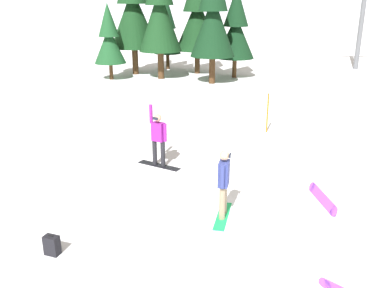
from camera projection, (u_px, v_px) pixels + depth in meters
ground_plane at (279, 234)px, 9.73m from camera, size 800.00×800.00×0.00m
snowboarder_foreground at (224, 182)px, 10.22m from camera, size 0.37×1.46×1.77m
snowboarder_midground at (158, 138)px, 13.37m from camera, size 1.51×0.81×2.03m
loose_snowboard_far_spare at (323, 198)px, 11.19m from camera, size 0.57×1.68×0.26m
backpack_black at (52, 245)px, 8.92m from camera, size 0.35×0.31×0.47m
trail_marker_pole at (268, 113)px, 16.84m from camera, size 0.06×0.06×1.61m
pine_tree_young at (197, 14)px, 28.99m from camera, size 3.12×3.12×7.53m
pine_tree_slender at (109, 38)px, 27.21m from camera, size 2.07×2.07×4.93m
pine_tree_broad at (133, 7)px, 28.54m from camera, size 3.34×3.34×8.43m
pine_tree_leaning at (167, 30)px, 31.26m from camera, size 2.02×2.02×5.29m
pine_tree_short at (213, 14)px, 25.41m from camera, size 2.78×2.78×7.77m
pine_tree_tall at (236, 29)px, 27.70m from camera, size 2.57×2.57×5.97m
pine_tree_twin at (159, 8)px, 26.86m from camera, size 2.82×2.82×8.34m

